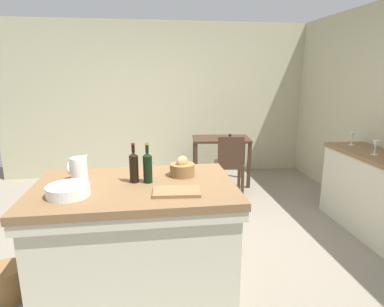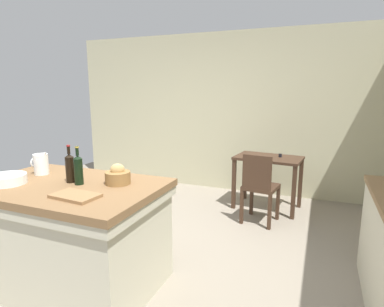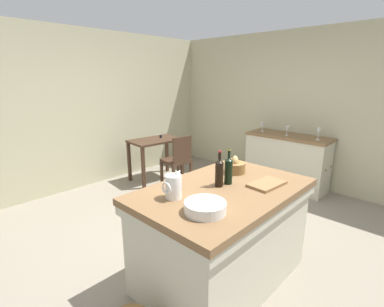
{
  "view_description": "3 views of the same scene",
  "coord_description": "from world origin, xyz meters",
  "px_view_note": "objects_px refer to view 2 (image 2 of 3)",
  "views": [
    {
      "loc": [
        -0.23,
        -3.05,
        1.76
      ],
      "look_at": [
        0.26,
        0.41,
        0.89
      ],
      "focal_mm": 30.16,
      "sensor_mm": 36.0,
      "label": 1
    },
    {
      "loc": [
        1.59,
        -2.59,
        1.68
      ],
      "look_at": [
        0.33,
        0.51,
        1.01
      ],
      "focal_mm": 29.88,
      "sensor_mm": 36.0,
      "label": 2
    },
    {
      "loc": [
        -2.18,
        -1.98,
        1.84
      ],
      "look_at": [
        0.31,
        0.39,
        0.9
      ],
      "focal_mm": 26.29,
      "sensor_mm": 36.0,
      "label": 3
    }
  ],
  "objects_px": {
    "writing_desk": "(268,165)",
    "wine_bottle_amber": "(70,167)",
    "pitcher": "(41,164)",
    "bread_basket": "(118,177)",
    "cutting_board": "(75,196)",
    "wine_bottle_dark": "(78,169)",
    "island_table": "(70,231)",
    "wash_bowl": "(7,179)",
    "wooden_chair": "(259,186)"
  },
  "relations": [
    {
      "from": "cutting_board",
      "to": "wine_bottle_amber",
      "type": "height_order",
      "value": "wine_bottle_amber"
    },
    {
      "from": "cutting_board",
      "to": "wooden_chair",
      "type": "bearing_deg",
      "value": 65.98
    },
    {
      "from": "wooden_chair",
      "to": "wash_bowl",
      "type": "xyz_separation_m",
      "value": [
        -1.73,
        -2.09,
        0.45
      ]
    },
    {
      "from": "cutting_board",
      "to": "bread_basket",
      "type": "bearing_deg",
      "value": 78.06
    },
    {
      "from": "writing_desk",
      "to": "wash_bowl",
      "type": "bearing_deg",
      "value": -122.86
    },
    {
      "from": "wooden_chair",
      "to": "wine_bottle_amber",
      "type": "xyz_separation_m",
      "value": [
        -1.27,
        -1.86,
        0.54
      ]
    },
    {
      "from": "bread_basket",
      "to": "cutting_board",
      "type": "relative_size",
      "value": 0.61
    },
    {
      "from": "wine_bottle_amber",
      "to": "pitcher",
      "type": "bearing_deg",
      "value": 166.41
    },
    {
      "from": "wooden_chair",
      "to": "cutting_board",
      "type": "relative_size",
      "value": 2.66
    },
    {
      "from": "wooden_chair",
      "to": "wine_bottle_dark",
      "type": "bearing_deg",
      "value": -121.77
    },
    {
      "from": "wash_bowl",
      "to": "wine_bottle_dark",
      "type": "relative_size",
      "value": 0.94
    },
    {
      "from": "wooden_chair",
      "to": "cutting_board",
      "type": "height_order",
      "value": "cutting_board"
    },
    {
      "from": "island_table",
      "to": "bread_basket",
      "type": "height_order",
      "value": "bread_basket"
    },
    {
      "from": "pitcher",
      "to": "cutting_board",
      "type": "xyz_separation_m",
      "value": [
        0.76,
        -0.4,
        -0.09
      ]
    },
    {
      "from": "writing_desk",
      "to": "pitcher",
      "type": "xyz_separation_m",
      "value": [
        -1.72,
        -2.34,
        0.38
      ]
    },
    {
      "from": "island_table",
      "to": "pitcher",
      "type": "distance_m",
      "value": 0.7
    },
    {
      "from": "pitcher",
      "to": "writing_desk",
      "type": "bearing_deg",
      "value": 53.67
    },
    {
      "from": "island_table",
      "to": "pitcher",
      "type": "relative_size",
      "value": 6.76
    },
    {
      "from": "wine_bottle_dark",
      "to": "wine_bottle_amber",
      "type": "bearing_deg",
      "value": 169.45
    },
    {
      "from": "pitcher",
      "to": "wine_bottle_amber",
      "type": "height_order",
      "value": "wine_bottle_amber"
    },
    {
      "from": "pitcher",
      "to": "cutting_board",
      "type": "height_order",
      "value": "pitcher"
    },
    {
      "from": "pitcher",
      "to": "wine_bottle_amber",
      "type": "xyz_separation_m",
      "value": [
        0.44,
        -0.11,
        0.03
      ]
    },
    {
      "from": "island_table",
      "to": "wash_bowl",
      "type": "bearing_deg",
      "value": -158.31
    },
    {
      "from": "bread_basket",
      "to": "wine_bottle_dark",
      "type": "height_order",
      "value": "wine_bottle_dark"
    },
    {
      "from": "wine_bottle_dark",
      "to": "wine_bottle_amber",
      "type": "height_order",
      "value": "wine_bottle_amber"
    },
    {
      "from": "island_table",
      "to": "wine_bottle_dark",
      "type": "relative_size",
      "value": 4.91
    },
    {
      "from": "wash_bowl",
      "to": "bread_basket",
      "type": "distance_m",
      "value": 0.92
    },
    {
      "from": "wooden_chair",
      "to": "island_table",
      "type": "bearing_deg",
      "value": -123.58
    },
    {
      "from": "wine_bottle_dark",
      "to": "wine_bottle_amber",
      "type": "distance_m",
      "value": 0.11
    },
    {
      "from": "island_table",
      "to": "wine_bottle_dark",
      "type": "xyz_separation_m",
      "value": [
        0.11,
        0.03,
        0.55
      ]
    },
    {
      "from": "writing_desk",
      "to": "wine_bottle_dark",
      "type": "xyz_separation_m",
      "value": [
        -1.17,
        -2.47,
        0.41
      ]
    },
    {
      "from": "bread_basket",
      "to": "wine_bottle_amber",
      "type": "bearing_deg",
      "value": -164.16
    },
    {
      "from": "writing_desk",
      "to": "wine_bottle_dark",
      "type": "distance_m",
      "value": 2.77
    },
    {
      "from": "writing_desk",
      "to": "cutting_board",
      "type": "height_order",
      "value": "cutting_board"
    },
    {
      "from": "island_table",
      "to": "bread_basket",
      "type": "xyz_separation_m",
      "value": [
        0.4,
        0.17,
        0.48
      ]
    },
    {
      "from": "island_table",
      "to": "wine_bottle_amber",
      "type": "relative_size",
      "value": 4.9
    },
    {
      "from": "wine_bottle_dark",
      "to": "wine_bottle_amber",
      "type": "relative_size",
      "value": 1.0
    },
    {
      "from": "writing_desk",
      "to": "wash_bowl",
      "type": "xyz_separation_m",
      "value": [
        -1.74,
        -2.69,
        0.32
      ]
    },
    {
      "from": "writing_desk",
      "to": "island_table",
      "type": "bearing_deg",
      "value": -117.04
    },
    {
      "from": "wash_bowl",
      "to": "bread_basket",
      "type": "relative_size",
      "value": 1.45
    },
    {
      "from": "writing_desk",
      "to": "cutting_board",
      "type": "distance_m",
      "value": 2.93
    },
    {
      "from": "writing_desk",
      "to": "wine_bottle_dark",
      "type": "bearing_deg",
      "value": -115.38
    },
    {
      "from": "writing_desk",
      "to": "wine_bottle_amber",
      "type": "xyz_separation_m",
      "value": [
        -1.28,
        -2.45,
        0.41
      ]
    },
    {
      "from": "writing_desk",
      "to": "wine_bottle_amber",
      "type": "relative_size",
      "value": 2.98
    },
    {
      "from": "wash_bowl",
      "to": "wine_bottle_dark",
      "type": "bearing_deg",
      "value": 20.91
    },
    {
      "from": "pitcher",
      "to": "wine_bottle_dark",
      "type": "xyz_separation_m",
      "value": [
        0.55,
        -0.13,
        0.03
      ]
    },
    {
      "from": "wooden_chair",
      "to": "bread_basket",
      "type": "relative_size",
      "value": 4.36
    },
    {
      "from": "island_table",
      "to": "wine_bottle_amber",
      "type": "distance_m",
      "value": 0.55
    },
    {
      "from": "wash_bowl",
      "to": "writing_desk",
      "type": "bearing_deg",
      "value": 57.14
    },
    {
      "from": "wooden_chair",
      "to": "pitcher",
      "type": "xyz_separation_m",
      "value": [
        -1.71,
        -1.75,
        0.51
      ]
    }
  ]
}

